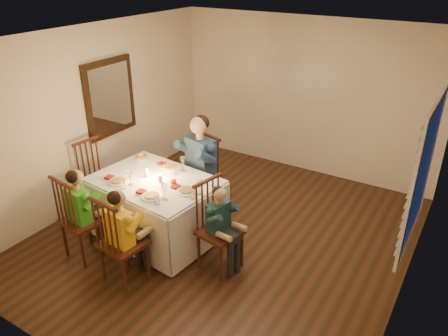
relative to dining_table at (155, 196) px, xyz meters
The scene contains 26 objects.
ground 1.10m from the dining_table, 29.04° to the left, with size 5.00×5.00×0.00m, color black.
wall_left 1.67m from the dining_table, 162.84° to the left, with size 0.02×5.00×2.60m, color beige.
wall_right 3.17m from the dining_table, ahead, with size 0.02×5.00×2.60m, color beige.
wall_back 3.13m from the dining_table, 74.74° to the left, with size 4.50×0.02×2.60m, color beige.
ceiling 2.21m from the dining_table, 29.04° to the left, with size 5.00×5.00×0.00m, color white.
dining_table is the anchor object (origin of this frame).
chair_adult 1.05m from the dining_table, 82.34° to the left, with size 0.47×0.45×1.14m, color #37130F, non-canonical shape.
chair_near_left 1.12m from the dining_table, 120.14° to the right, with size 0.47×0.45×1.14m, color #37130F, non-canonical shape.
chair_near_right 1.12m from the dining_table, 72.98° to the right, with size 0.47×0.45×1.14m, color #37130F, non-canonical shape.
chair_end 1.25m from the dining_table, ahead, with size 0.47×0.45×1.14m, color #37130F, non-canonical shape.
chair_extra 1.25m from the dining_table, behind, with size 0.45×0.43×1.09m, color #37130F, non-canonical shape.
adult 1.05m from the dining_table, 82.34° to the left, with size 0.58×0.53×1.46m, color navy, non-canonical shape.
child_green 1.12m from the dining_table, 120.14° to the right, with size 0.43×0.39×1.20m, color green, non-canonical shape.
child_yellow 1.12m from the dining_table, 72.98° to the right, with size 0.42×0.39×1.19m, color yellow, non-canonical shape.
child_teal 1.25m from the dining_table, ahead, with size 0.37×0.34×1.10m, color #1A3B42, non-canonical shape.
setting_adult 0.45m from the dining_table, 92.44° to the left, with size 0.26×0.26×0.02m, color white.
setting_green 0.51m from the dining_table, 138.93° to the right, with size 0.26×0.26×0.02m, color white.
setting_yellow 0.51m from the dining_table, 53.35° to the right, with size 0.26×0.26×0.02m, color white.
setting_teal 0.60m from the dining_table, ahead, with size 0.26×0.26×0.02m, color white.
candle_left 0.31m from the dining_table, behind, with size 0.06×0.06×0.10m, color white.
candle_right 0.31m from the dining_table, ahead, with size 0.06×0.06×0.10m, color white.
squash 0.74m from the dining_table, 145.23° to the left, with size 0.09×0.09×0.09m, color yellow.
orange_fruit 0.41m from the dining_table, ahead, with size 0.08×0.08×0.08m, color orange.
serving_bowl 0.71m from the dining_table, 145.42° to the left, with size 0.20×0.20×0.05m, color white.
wall_mirror 1.84m from the dining_table, 152.16° to the left, with size 0.06×0.95×1.15m.
window_blinds 3.19m from the dining_table, 10.29° to the left, with size 0.07×1.34×1.54m.
Camera 1 is at (2.56, -4.20, 3.43)m, focal length 35.00 mm.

